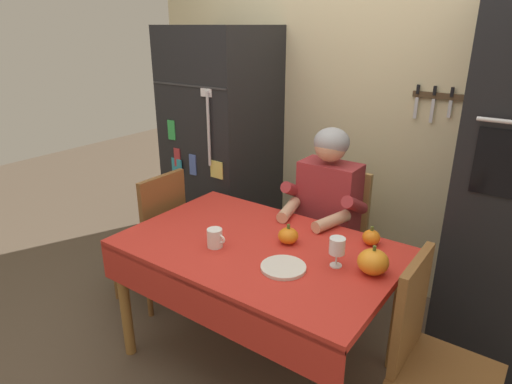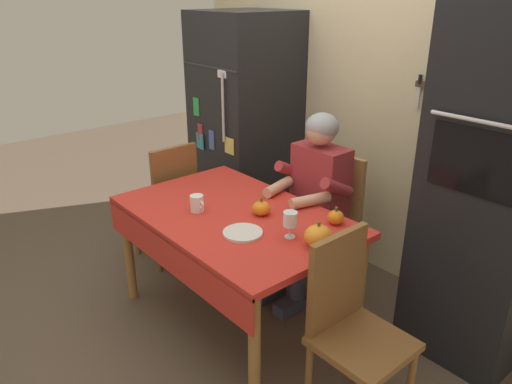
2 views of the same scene
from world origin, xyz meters
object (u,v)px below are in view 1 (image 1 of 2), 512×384
wine_glass (337,247)px  seated_person (323,212)px  coffee_mug (215,238)px  chair_right_side (430,354)px  pumpkin_large (373,262)px  pumpkin_small (371,237)px  serving_tray (283,267)px  dining_table (256,261)px  chair_behind_person (335,234)px  pumpkin_medium (288,236)px  refrigerator (223,150)px  chair_left_side (155,233)px

wine_glass → seated_person: bearing=123.0°
coffee_mug → chair_right_side: bearing=6.8°
pumpkin_large → pumpkin_small: 0.29m
seated_person → wine_glass: size_ratio=8.55×
seated_person → wine_glass: bearing=-57.0°
pumpkin_small → serving_tray: (-0.24, -0.47, -0.03)m
dining_table → pumpkin_large: size_ratio=9.83×
dining_table → chair_behind_person: 0.81m
wine_glass → pumpkin_medium: 0.32m
dining_table → serving_tray: size_ratio=6.58×
dining_table → chair_right_side: (0.90, 0.00, -0.14)m
coffee_mug → pumpkin_large: pumpkin_large is taller
refrigerator → coffee_mug: (0.79, -1.01, -0.11)m
wine_glass → serving_tray: 0.27m
dining_table → coffee_mug: 0.24m
seated_person → wine_glass: (0.35, -0.54, 0.10)m
dining_table → wine_glass: 0.46m
refrigerator → wine_glass: (1.37, -0.82, -0.06)m
refrigerator → chair_behind_person: 1.10m
wine_glass → pumpkin_small: (0.05, 0.30, -0.06)m
chair_right_side → serving_tray: size_ratio=4.37×
chair_left_side → pumpkin_medium: size_ratio=8.79×
serving_tray → refrigerator: bearing=140.2°
chair_left_side → pumpkin_small: 1.42m
coffee_mug → pumpkin_large: size_ratio=0.74×
chair_left_side → dining_table: bearing=-7.0°
pumpkin_medium → pumpkin_small: pumpkin_medium is taller
chair_behind_person → chair_right_side: bearing=-43.6°
dining_table → serving_tray: 0.27m
pumpkin_medium → serving_tray: 0.26m
chair_right_side → pumpkin_large: 0.44m
pumpkin_large → pumpkin_small: pumpkin_large is taller
wine_glass → pumpkin_small: wine_glass is taller
dining_table → pumpkin_large: (0.58, 0.10, 0.14)m
dining_table → seated_person: size_ratio=1.12×
pumpkin_small → chair_right_side: bearing=-40.1°
refrigerator → wine_glass: 1.60m
chair_left_side → wine_glass: size_ratio=6.39×
dining_table → pumpkin_small: pumpkin_small is taller
refrigerator → seated_person: 1.07m
chair_right_side → coffee_mug: chair_right_side is taller
refrigerator → coffee_mug: refrigerator is taller
chair_right_side → coffee_mug: (-1.06, -0.13, 0.28)m
coffee_mug → pumpkin_small: (0.64, 0.49, -0.01)m
seated_person → chair_left_side: (-0.97, -0.49, -0.23)m
chair_behind_person → dining_table: bearing=-95.1°
coffee_mug → pumpkin_medium: 0.38m
refrigerator → chair_behind_person: bearing=-5.1°
serving_tray → pumpkin_small: bearing=63.4°
coffee_mug → seated_person: bearing=72.1°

